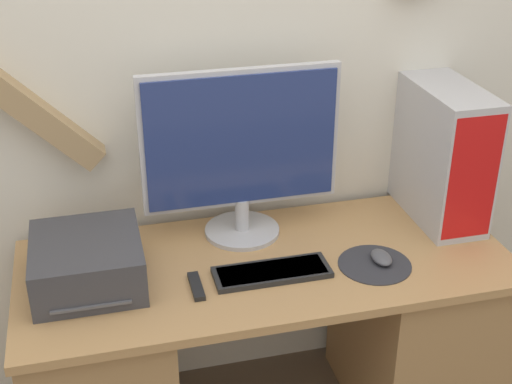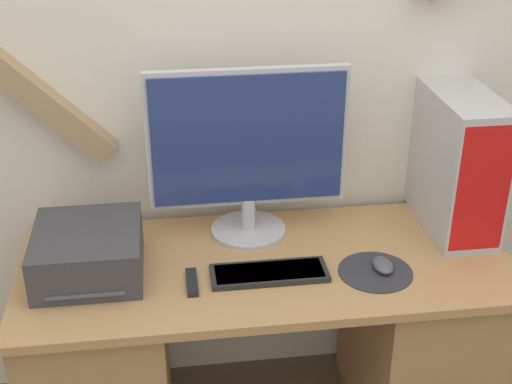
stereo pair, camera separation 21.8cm
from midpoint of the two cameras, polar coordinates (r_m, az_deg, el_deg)
name	(u,v)px [view 2 (the right image)]	position (r m, az deg, el deg)	size (l,w,h in m)	color
wall_back	(252,33)	(2.40, 2.36, 12.57)	(6.40, 0.13, 2.73)	silver
desk	(266,346)	(2.52, 3.37, -12.27)	(1.59, 0.66, 0.72)	tan
monitor	(248,148)	(2.33, 2.02, 3.51)	(0.66, 0.26, 0.59)	#B7B7BC
keyboard	(269,273)	(2.24, 3.87, -6.56)	(0.37, 0.13, 0.02)	black
mousepad	(375,272)	(2.31, 12.23, -6.35)	(0.24, 0.24, 0.00)	#2D2D33
mouse	(383,265)	(2.32, 12.80, -5.81)	(0.06, 0.10, 0.03)	#4C4C51
computer_tower	(458,162)	(2.53, 18.23, 2.20)	(0.19, 0.43, 0.48)	#B2B2B7
printer	(88,252)	(2.26, -10.61, -4.85)	(0.33, 0.36, 0.15)	#38383D
remote_control	(192,282)	(2.20, -2.32, -7.32)	(0.03, 0.14, 0.02)	black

